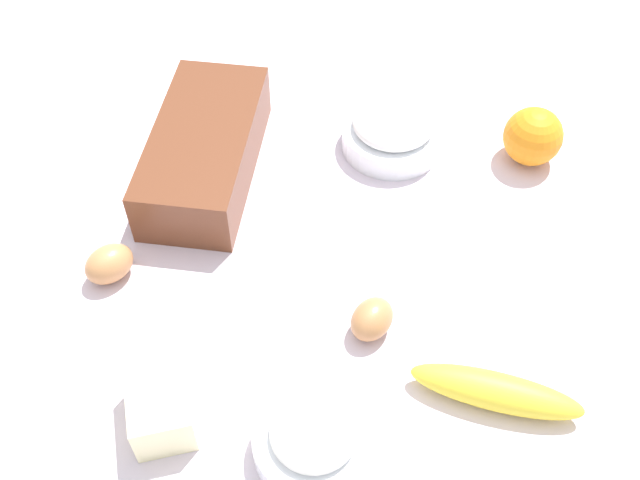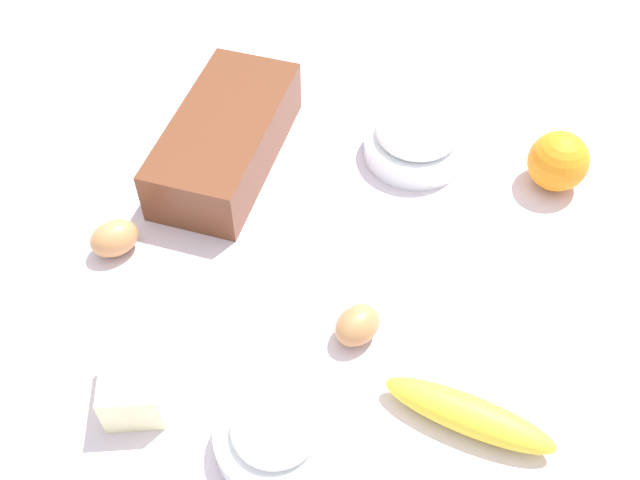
{
  "view_description": "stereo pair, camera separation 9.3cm",
  "coord_description": "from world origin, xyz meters",
  "px_view_note": "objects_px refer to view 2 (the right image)",
  "views": [
    {
      "loc": [
        -0.58,
        -0.09,
        0.76
      ],
      "look_at": [
        0.0,
        0.0,
        0.04
      ],
      "focal_mm": 42.37,
      "sensor_mm": 36.0,
      "label": 1
    },
    {
      "loc": [
        -0.56,
        -0.18,
        0.76
      ],
      "look_at": [
        0.0,
        0.0,
        0.04
      ],
      "focal_mm": 42.37,
      "sensor_mm": 36.0,
      "label": 2
    }
  ],
  "objects_px": {
    "flour_bowl": "(275,435)",
    "sugar_bowl": "(416,140)",
    "banana": "(469,415)",
    "egg_near_butter": "(114,238)",
    "loaf_pan": "(226,138)",
    "egg_beside_bowl": "(357,325)",
    "butter_block": "(134,381)",
    "orange_fruit": "(558,161)"
  },
  "relations": [
    {
      "from": "egg_near_butter",
      "to": "egg_beside_bowl",
      "type": "relative_size",
      "value": 1.06
    },
    {
      "from": "egg_near_butter",
      "to": "egg_beside_bowl",
      "type": "height_order",
      "value": "egg_near_butter"
    },
    {
      "from": "sugar_bowl",
      "to": "egg_near_butter",
      "type": "relative_size",
      "value": 2.32
    },
    {
      "from": "loaf_pan",
      "to": "flour_bowl",
      "type": "bearing_deg",
      "value": -151.99
    },
    {
      "from": "sugar_bowl",
      "to": "banana",
      "type": "bearing_deg",
      "value": -159.14
    },
    {
      "from": "flour_bowl",
      "to": "egg_beside_bowl",
      "type": "relative_size",
      "value": 2.18
    },
    {
      "from": "loaf_pan",
      "to": "butter_block",
      "type": "relative_size",
      "value": 3.13
    },
    {
      "from": "flour_bowl",
      "to": "egg_beside_bowl",
      "type": "height_order",
      "value": "flour_bowl"
    },
    {
      "from": "flour_bowl",
      "to": "sugar_bowl",
      "type": "relative_size",
      "value": 0.89
    },
    {
      "from": "egg_beside_bowl",
      "to": "banana",
      "type": "bearing_deg",
      "value": -116.43
    },
    {
      "from": "butter_block",
      "to": "banana",
      "type": "bearing_deg",
      "value": -77.88
    },
    {
      "from": "flour_bowl",
      "to": "sugar_bowl",
      "type": "height_order",
      "value": "sugar_bowl"
    },
    {
      "from": "loaf_pan",
      "to": "sugar_bowl",
      "type": "relative_size",
      "value": 1.94
    },
    {
      "from": "butter_block",
      "to": "flour_bowl",
      "type": "bearing_deg",
      "value": -93.79
    },
    {
      "from": "egg_beside_bowl",
      "to": "loaf_pan",
      "type": "bearing_deg",
      "value": 48.21
    },
    {
      "from": "orange_fruit",
      "to": "egg_beside_bowl",
      "type": "xyz_separation_m",
      "value": [
        -0.32,
        0.19,
        -0.02
      ]
    },
    {
      "from": "sugar_bowl",
      "to": "egg_near_butter",
      "type": "height_order",
      "value": "sugar_bowl"
    },
    {
      "from": "flour_bowl",
      "to": "sugar_bowl",
      "type": "bearing_deg",
      "value": -4.68
    },
    {
      "from": "loaf_pan",
      "to": "sugar_bowl",
      "type": "height_order",
      "value": "loaf_pan"
    },
    {
      "from": "flour_bowl",
      "to": "egg_beside_bowl",
      "type": "bearing_deg",
      "value": -15.41
    },
    {
      "from": "butter_block",
      "to": "orange_fruit",
      "type": "bearing_deg",
      "value": -40.42
    },
    {
      "from": "sugar_bowl",
      "to": "orange_fruit",
      "type": "bearing_deg",
      "value": -88.84
    },
    {
      "from": "banana",
      "to": "egg_near_butter",
      "type": "relative_size",
      "value": 3.04
    },
    {
      "from": "butter_block",
      "to": "sugar_bowl",
      "type": "bearing_deg",
      "value": -23.82
    },
    {
      "from": "flour_bowl",
      "to": "banana",
      "type": "xyz_separation_m",
      "value": [
        0.09,
        -0.19,
        -0.01
      ]
    },
    {
      "from": "banana",
      "to": "butter_block",
      "type": "bearing_deg",
      "value": 102.12
    },
    {
      "from": "orange_fruit",
      "to": "butter_block",
      "type": "relative_size",
      "value": 0.92
    },
    {
      "from": "butter_block",
      "to": "egg_near_butter",
      "type": "height_order",
      "value": "butter_block"
    },
    {
      "from": "flour_bowl",
      "to": "orange_fruit",
      "type": "xyz_separation_m",
      "value": [
        0.48,
        -0.23,
        0.02
      ]
    },
    {
      "from": "loaf_pan",
      "to": "orange_fruit",
      "type": "bearing_deg",
      "value": -78.75
    },
    {
      "from": "sugar_bowl",
      "to": "orange_fruit",
      "type": "height_order",
      "value": "orange_fruit"
    },
    {
      "from": "butter_block",
      "to": "egg_beside_bowl",
      "type": "bearing_deg",
      "value": -54.95
    },
    {
      "from": "flour_bowl",
      "to": "loaf_pan",
      "type": "bearing_deg",
      "value": 28.69
    },
    {
      "from": "banana",
      "to": "egg_beside_bowl",
      "type": "height_order",
      "value": "egg_beside_bowl"
    },
    {
      "from": "flour_bowl",
      "to": "sugar_bowl",
      "type": "distance_m",
      "value": 0.48
    },
    {
      "from": "orange_fruit",
      "to": "egg_near_butter",
      "type": "xyz_separation_m",
      "value": [
        -0.29,
        0.52,
        -0.02
      ]
    },
    {
      "from": "orange_fruit",
      "to": "loaf_pan",
      "type": "bearing_deg",
      "value": 101.92
    },
    {
      "from": "flour_bowl",
      "to": "butter_block",
      "type": "relative_size",
      "value": 1.43
    },
    {
      "from": "loaf_pan",
      "to": "banana",
      "type": "distance_m",
      "value": 0.5
    },
    {
      "from": "butter_block",
      "to": "egg_beside_bowl",
      "type": "height_order",
      "value": "butter_block"
    },
    {
      "from": "sugar_bowl",
      "to": "banana",
      "type": "height_order",
      "value": "sugar_bowl"
    },
    {
      "from": "sugar_bowl",
      "to": "egg_beside_bowl",
      "type": "bearing_deg",
      "value": -179.16
    }
  ]
}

